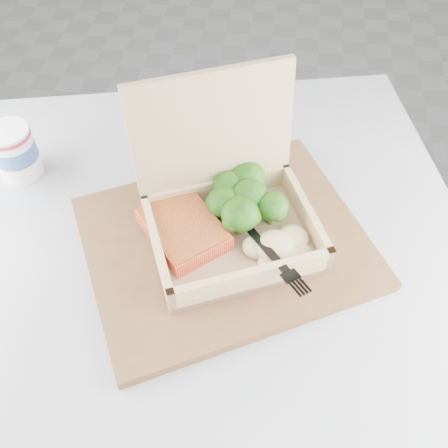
# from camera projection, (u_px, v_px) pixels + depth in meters

# --- Properties ---
(floor) EXTENTS (4.00, 4.00, 0.00)m
(floor) POSITION_uv_depth(u_px,v_px,m) (136.00, 253.00, 1.59)
(floor) COLOR gray
(floor) RESTS_ON ground
(cafe_table) EXTENTS (0.98, 0.98, 0.73)m
(cafe_table) POSITION_uv_depth(u_px,v_px,m) (196.00, 333.00, 0.82)
(cafe_table) COLOR black
(cafe_table) RESTS_ON floor
(serving_tray) EXTENTS (0.47, 0.44, 0.02)m
(serving_tray) POSITION_uv_depth(u_px,v_px,m) (225.00, 242.00, 0.69)
(serving_tray) COLOR brown
(serving_tray) RESTS_ON cafe_table
(takeout_container) EXTENTS (0.28, 0.26, 0.21)m
(takeout_container) POSITION_uv_depth(u_px,v_px,m) (227.00, 201.00, 0.66)
(takeout_container) COLOR tan
(takeout_container) RESTS_ON serving_tray
(salmon_fillet) EXTENTS (0.14, 0.14, 0.02)m
(salmon_fillet) POSITION_uv_depth(u_px,v_px,m) (183.00, 229.00, 0.67)
(salmon_fillet) COLOR #FD5531
(salmon_fillet) RESTS_ON takeout_container
(broccoli_pile) EXTENTS (0.12, 0.12, 0.04)m
(broccoli_pile) POSITION_uv_depth(u_px,v_px,m) (249.00, 201.00, 0.68)
(broccoli_pile) COLOR #306B17
(broccoli_pile) RESTS_ON takeout_container
(mashed_potatoes) EXTENTS (0.08, 0.07, 0.03)m
(mashed_potatoes) POSITION_uv_depth(u_px,v_px,m) (276.00, 247.00, 0.65)
(mashed_potatoes) COLOR beige
(mashed_potatoes) RESTS_ON takeout_container
(plastic_fork) EXTENTS (0.10, 0.13, 0.02)m
(plastic_fork) POSITION_uv_depth(u_px,v_px,m) (258.00, 237.00, 0.64)
(plastic_fork) COLOR black
(plastic_fork) RESTS_ON mashed_potatoes
(paper_cup) EXTENTS (0.07, 0.07, 0.08)m
(paper_cup) POSITION_uv_depth(u_px,v_px,m) (14.00, 150.00, 0.75)
(paper_cup) COLOR white
(paper_cup) RESTS_ON cafe_table
(receipt) EXTENTS (0.10, 0.14, 0.00)m
(receipt) POSITION_uv_depth(u_px,v_px,m) (210.00, 142.00, 0.83)
(receipt) COLOR silver
(receipt) RESTS_ON cafe_table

